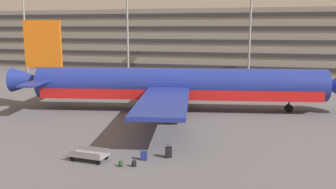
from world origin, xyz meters
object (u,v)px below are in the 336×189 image
Objects in this scene: suitcase_red at (144,155)px; baggage_cart at (89,155)px; backpack_large at (121,164)px; backpack_black at (134,163)px; airliner at (175,85)px; suitcase_silver at (169,152)px.

suitcase_red is 0.26× the size of baggage_cart.
backpack_black reaches higher than backpack_large.
backpack_black is at bearing 14.04° from backpack_large.
airliner reaches higher than baggage_cart.
suitcase_silver is at bearing -78.76° from airliner.
airliner is 15.70m from suitcase_silver.
baggage_cart is (-2.35, -17.13, -2.48)m from airliner.
suitcase_silver is 2.02× the size of backpack_large.
suitcase_silver is (1.60, 0.90, 0.09)m from suitcase_red.
suitcase_silver is (3.02, -15.21, -2.46)m from airliner.
airliner is at bearing 95.05° from suitcase_red.
baggage_cart reaches higher than backpack_large.
baggage_cart is at bearing -160.24° from suitcase_silver.
suitcase_silver is 2.94m from backpack_black.
backpack_black is (0.89, 0.22, 0.03)m from backpack_large.
baggage_cart is (-3.77, -1.03, 0.07)m from suitcase_red.
airliner reaches higher than backpack_black.
backpack_large is at bearing -125.94° from suitcase_red.
backpack_black is (-1.86, -2.26, -0.20)m from suitcase_silver.
airliner is 69.28× the size of backpack_black.
airliner is 11.43× the size of baggage_cart.
baggage_cart is at bearing -97.80° from airliner.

